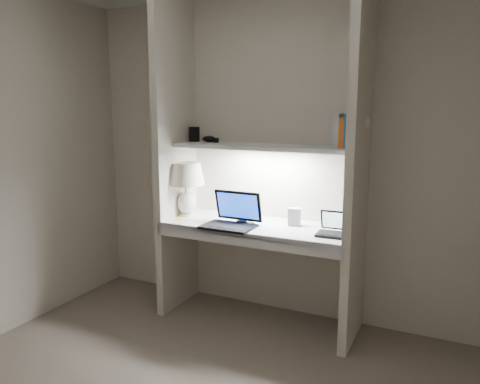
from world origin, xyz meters
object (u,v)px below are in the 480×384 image
Objects in this scene: speaker at (295,217)px; laptop_main at (232,218)px; book_row at (351,132)px; table_lamp at (186,180)px; laptop_netbook at (336,229)px.

laptop_main is at bearing -170.37° from speaker.
laptop_main is 1.61× the size of book_row.
book_row is (1.29, 0.10, 0.41)m from table_lamp.
laptop_netbook is at bearing -107.23° from book_row.
table_lamp reaches higher than laptop_netbook.
laptop_netbook is at bearing -38.09° from speaker.
table_lamp is at bearing 165.07° from laptop_main.
speaker is at bearing 5.24° from table_lamp.
laptop_main is 1.06m from book_row.
book_row is (0.80, 0.23, 0.65)m from laptop_main.
book_row is (0.04, 0.14, 0.67)m from laptop_netbook.
speaker is at bearing 28.65° from laptop_main.
laptop_main reaches higher than laptop_netbook.
table_lamp is 0.56m from laptop_main.
table_lamp is 0.93m from speaker.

